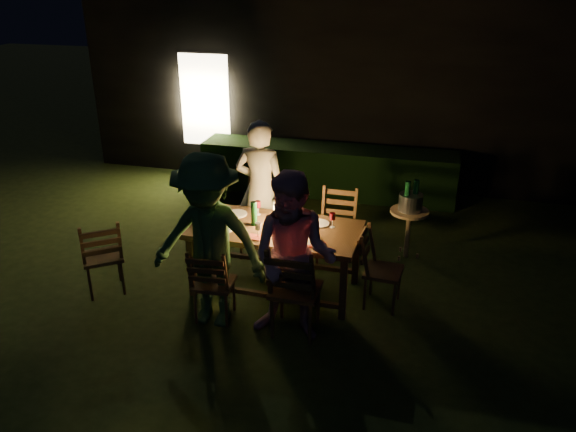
% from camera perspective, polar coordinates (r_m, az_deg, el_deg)
% --- Properties ---
extents(garden_envelope, '(40.00, 40.00, 3.20)m').
position_cam_1_polar(garden_envelope, '(11.36, 9.01, 13.92)').
color(garden_envelope, black).
rests_on(garden_envelope, ground).
extents(dining_table, '(1.95, 1.01, 0.80)m').
position_cam_1_polar(dining_table, '(6.38, -1.31, -1.80)').
color(dining_table, '#473217').
rests_on(dining_table, ground).
extents(chair_near_left, '(0.45, 0.48, 0.92)m').
position_cam_1_polar(chair_near_left, '(6.11, -7.51, -8.02)').
color(chair_near_left, '#473217').
rests_on(chair_near_left, ground).
extents(chair_near_right, '(0.49, 0.53, 1.09)m').
position_cam_1_polar(chair_near_right, '(5.82, 0.71, -9.00)').
color(chair_near_right, '#473217').
rests_on(chair_near_right, ground).
extents(chair_far_left, '(0.50, 0.53, 1.07)m').
position_cam_1_polar(chair_far_left, '(7.35, -2.83, -1.67)').
color(chair_far_left, '#473217').
rests_on(chair_far_left, ground).
extents(chair_far_right, '(0.46, 0.49, 1.01)m').
position_cam_1_polar(chair_far_right, '(7.12, 4.82, -2.75)').
color(chair_far_right, '#473217').
rests_on(chair_far_right, ground).
extents(chair_end, '(0.48, 0.45, 0.93)m').
position_cam_1_polar(chair_end, '(6.37, 9.42, -6.67)').
color(chair_end, '#473217').
rests_on(chair_end, ground).
extents(chair_spare, '(0.63, 0.64, 0.98)m').
position_cam_1_polar(chair_spare, '(6.86, -18.16, -5.14)').
color(chair_spare, '#473217').
rests_on(chair_spare, ground).
extents(person_house_side, '(0.67, 0.45, 1.81)m').
position_cam_1_polar(person_house_side, '(7.16, -2.80, 2.70)').
color(person_house_side, beige).
rests_on(person_house_side, ground).
extents(person_opp_right, '(0.88, 0.70, 1.78)m').
position_cam_1_polar(person_opp_right, '(5.49, 0.60, -4.35)').
color(person_opp_right, '#BD8295').
rests_on(person_opp_right, ground).
extents(person_opp_left, '(1.24, 0.73, 1.88)m').
position_cam_1_polar(person_opp_left, '(5.75, -8.08, -2.66)').
color(person_opp_left, '#335F2F').
rests_on(person_opp_left, ground).
extents(lantern, '(0.16, 0.16, 0.35)m').
position_cam_1_polar(lantern, '(6.32, -0.76, 0.27)').
color(lantern, white).
rests_on(lantern, dining_table).
extents(plate_far_left, '(0.25, 0.25, 0.01)m').
position_cam_1_polar(plate_far_left, '(6.71, -5.24, 0.23)').
color(plate_far_left, white).
rests_on(plate_far_left, dining_table).
extents(plate_near_left, '(0.25, 0.25, 0.01)m').
position_cam_1_polar(plate_near_left, '(6.34, -6.67, -1.30)').
color(plate_near_left, white).
rests_on(plate_near_left, dining_table).
extents(plate_far_right, '(0.25, 0.25, 0.01)m').
position_cam_1_polar(plate_far_right, '(6.43, 3.10, -0.77)').
color(plate_far_right, white).
rests_on(plate_far_right, dining_table).
extents(plate_near_right, '(0.25, 0.25, 0.01)m').
position_cam_1_polar(plate_near_right, '(6.05, 2.13, -2.44)').
color(plate_near_right, white).
rests_on(plate_near_right, dining_table).
extents(wineglass_a, '(0.06, 0.06, 0.18)m').
position_cam_1_polar(wineglass_a, '(6.65, -3.07, 0.82)').
color(wineglass_a, '#59070F').
rests_on(wineglass_a, dining_table).
extents(wineglass_b, '(0.06, 0.06, 0.18)m').
position_cam_1_polar(wineglass_b, '(6.45, -7.76, -0.11)').
color(wineglass_b, '#59070F').
rests_on(wineglass_b, dining_table).
extents(wineglass_c, '(0.06, 0.06, 0.18)m').
position_cam_1_polar(wineglass_c, '(5.99, 0.61, -1.82)').
color(wineglass_c, '#59070F').
rests_on(wineglass_c, dining_table).
extents(wineglass_d, '(0.06, 0.06, 0.18)m').
position_cam_1_polar(wineglass_d, '(6.33, 4.53, -0.43)').
color(wineglass_d, '#59070F').
rests_on(wineglass_d, dining_table).
extents(wineglass_e, '(0.06, 0.06, 0.18)m').
position_cam_1_polar(wineglass_e, '(6.09, -3.07, -1.44)').
color(wineglass_e, silver).
rests_on(wineglass_e, dining_table).
extents(bottle_table, '(0.07, 0.07, 0.28)m').
position_cam_1_polar(bottle_table, '(6.37, -3.48, 0.26)').
color(bottle_table, '#0F471E').
rests_on(bottle_table, dining_table).
extents(napkin_left, '(0.18, 0.14, 0.01)m').
position_cam_1_polar(napkin_left, '(6.12, -3.56, -2.15)').
color(napkin_left, red).
rests_on(napkin_left, dining_table).
extents(napkin_right, '(0.18, 0.14, 0.01)m').
position_cam_1_polar(napkin_right, '(5.96, 2.88, -2.90)').
color(napkin_right, red).
rests_on(napkin_right, dining_table).
extents(phone, '(0.14, 0.07, 0.01)m').
position_cam_1_polar(phone, '(6.30, -7.53, -1.55)').
color(phone, black).
rests_on(phone, dining_table).
extents(side_table, '(0.49, 0.49, 0.66)m').
position_cam_1_polar(side_table, '(7.34, 12.22, 0.01)').
color(side_table, olive).
rests_on(side_table, ground).
extents(ice_bucket, '(0.30, 0.30, 0.22)m').
position_cam_1_polar(ice_bucket, '(7.27, 12.34, 1.37)').
color(ice_bucket, '#A5A8AD').
rests_on(ice_bucket, side_table).
extents(bottle_bucket_a, '(0.07, 0.07, 0.32)m').
position_cam_1_polar(bottle_bucket_a, '(7.21, 11.96, 1.66)').
color(bottle_bucket_a, '#0F471E').
rests_on(bottle_bucket_a, side_table).
extents(bottle_bucket_b, '(0.07, 0.07, 0.32)m').
position_cam_1_polar(bottle_bucket_b, '(7.28, 12.79, 1.81)').
color(bottle_bucket_b, '#0F471E').
rests_on(bottle_bucket_b, side_table).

